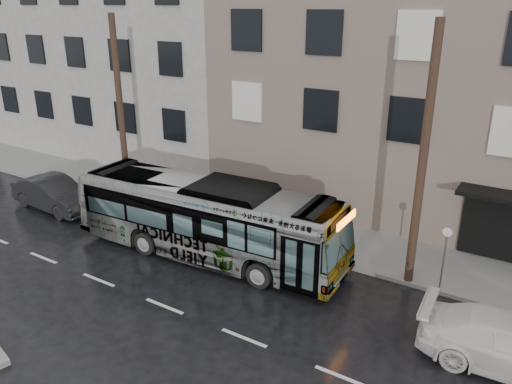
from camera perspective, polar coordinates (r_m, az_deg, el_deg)
ground at (r=19.04m, az=-5.34°, el=-9.34°), size 120.00×120.00×0.00m
sidewalk at (r=22.64m, az=2.16°, el=-3.92°), size 90.00×3.60×0.15m
building_taupe at (r=26.50m, az=20.75°, el=10.71°), size 20.00×12.00×11.00m
building_grey at (r=39.18m, az=-14.72°, el=17.89°), size 26.00×15.00×16.00m
utility_pole_front at (r=17.38m, az=18.52°, el=3.39°), size 0.30×0.30×9.00m
utility_pole_rear at (r=24.52m, az=-15.20°, el=8.58°), size 0.30×0.30×9.00m
sign_post at (r=18.39m, az=20.67°, el=-7.07°), size 0.06×0.06×2.40m
bus at (r=19.73m, az=-5.69°, el=-3.05°), size 11.53×3.27×3.18m
dark_sedan at (r=26.33m, az=-22.08°, el=-0.18°), size 4.92×1.92×1.60m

